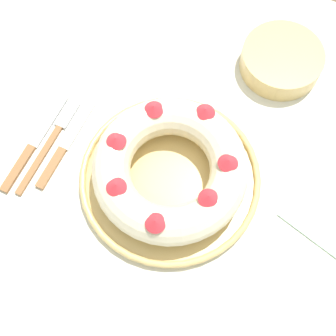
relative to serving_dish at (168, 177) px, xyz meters
name	(u,v)px	position (x,y,z in m)	size (l,w,h in m)	color
ground_plane	(168,262)	(0.00, -0.01, -0.77)	(8.00, 8.00, 0.00)	brown
dining_table	(168,198)	(0.00, -0.01, -0.09)	(1.56, 1.07, 0.76)	silver
serving_dish	(168,177)	(0.00, 0.00, 0.00)	(0.33, 0.33, 0.02)	tan
bundt_cake	(168,168)	(0.00, 0.00, 0.04)	(0.27, 0.27, 0.08)	beige
fork	(52,140)	(-0.23, -0.02, -0.01)	(0.02, 0.21, 0.01)	#936038
serving_knife	(31,148)	(-0.26, -0.05, -0.01)	(0.02, 0.22, 0.01)	#936038
cake_knife	(62,150)	(-0.20, -0.03, -0.01)	(0.02, 0.19, 0.01)	#936038
side_bowl	(281,60)	(0.10, 0.31, 0.01)	(0.16, 0.16, 0.05)	tan
napkin	(333,219)	(0.30, 0.05, -0.01)	(0.16, 0.11, 0.00)	#B2D1B7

